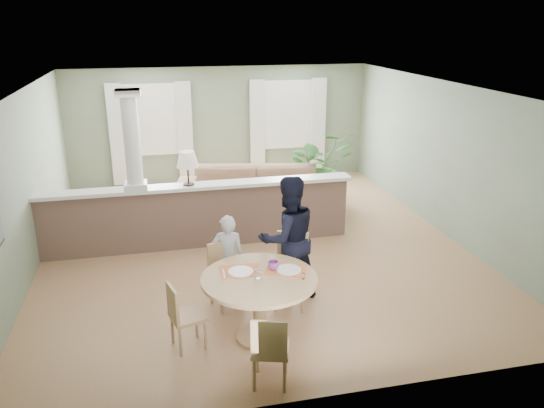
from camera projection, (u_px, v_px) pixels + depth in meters
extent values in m
plane|color=tan|center=(254.00, 245.00, 9.21)|extent=(8.00, 8.00, 0.00)
cube|color=gray|center=(221.00, 125.00, 12.44)|extent=(7.00, 0.02, 2.70)
cube|color=gray|center=(26.00, 184.00, 8.03)|extent=(0.02, 8.00, 2.70)
cube|color=gray|center=(444.00, 159.00, 9.49)|extent=(0.02, 8.00, 2.70)
cube|color=gray|center=(331.00, 281.00, 5.08)|extent=(7.00, 0.02, 2.70)
cube|color=white|center=(252.00, 88.00, 8.31)|extent=(7.00, 8.00, 0.02)
cube|color=white|center=(151.00, 120.00, 12.01)|extent=(1.10, 0.02, 1.50)
cube|color=white|center=(151.00, 120.00, 11.99)|extent=(1.22, 0.04, 1.62)
cube|color=white|center=(287.00, 114.00, 12.68)|extent=(1.10, 0.02, 1.50)
cube|color=white|center=(287.00, 115.00, 12.66)|extent=(1.22, 0.04, 1.62)
cube|color=silver|center=(117.00, 135.00, 11.87)|extent=(0.35, 0.10, 2.30)
cube|color=silver|center=(185.00, 132.00, 12.18)|extent=(0.35, 0.10, 2.30)
cube|color=silver|center=(257.00, 129.00, 12.54)|extent=(0.35, 0.10, 2.30)
cube|color=silver|center=(318.00, 126.00, 12.85)|extent=(0.35, 0.10, 2.30)
cube|color=brown|center=(199.00, 217.00, 9.03)|extent=(5.20, 0.22, 1.05)
cube|color=white|center=(198.00, 186.00, 8.84)|extent=(5.32, 0.36, 0.06)
cube|color=white|center=(136.00, 185.00, 8.61)|extent=(0.36, 0.36, 0.10)
cylinder|color=white|center=(132.00, 140.00, 8.36)|extent=(0.26, 0.26, 1.39)
cube|color=white|center=(128.00, 93.00, 8.12)|extent=(0.38, 0.38, 0.10)
cylinder|color=black|center=(189.00, 184.00, 8.80)|extent=(0.18, 0.18, 0.03)
cylinder|color=black|center=(188.00, 175.00, 8.75)|extent=(0.03, 0.03, 0.28)
cone|color=#F5E3CA|center=(187.00, 159.00, 8.66)|extent=(0.36, 0.36, 0.26)
imported|color=#956A51|center=(256.00, 193.00, 10.48)|extent=(3.36, 1.85, 0.93)
imported|color=#2F6729|center=(319.00, 166.00, 11.20)|extent=(1.60, 1.45, 1.54)
cylinder|color=tan|center=(260.00, 336.00, 6.53)|extent=(0.58, 0.58, 0.04)
cylinder|color=tan|center=(259.00, 308.00, 6.40)|extent=(0.16, 0.16, 0.75)
cylinder|color=tan|center=(259.00, 279.00, 6.27)|extent=(1.38, 1.38, 0.04)
cube|color=#BF3D2B|center=(240.00, 271.00, 6.41)|extent=(0.51, 0.38, 0.01)
cube|color=#BF3D2B|center=(286.00, 269.00, 6.44)|extent=(0.59, 0.52, 0.01)
cylinder|color=white|center=(241.00, 271.00, 6.38)|extent=(0.30, 0.30, 0.01)
cylinder|color=white|center=(289.00, 269.00, 6.42)|extent=(0.30, 0.30, 0.01)
cylinder|color=white|center=(258.00, 274.00, 6.22)|extent=(0.08, 0.08, 0.10)
cube|color=silver|center=(236.00, 273.00, 6.31)|extent=(0.02, 0.20, 0.00)
cube|color=silver|center=(224.00, 273.00, 6.33)|extent=(0.02, 0.25, 0.00)
cylinder|color=white|center=(303.00, 276.00, 6.21)|extent=(0.04, 0.04, 0.07)
cylinder|color=silver|center=(303.00, 273.00, 6.20)|extent=(0.04, 0.04, 0.01)
imported|color=blue|center=(273.00, 266.00, 6.43)|extent=(0.14, 0.14, 0.11)
cube|color=tan|center=(227.00, 277.00, 7.14)|extent=(0.50, 0.50, 0.05)
cylinder|color=tan|center=(222.00, 300.00, 7.01)|extent=(0.04, 0.04, 0.41)
cylinder|color=tan|center=(243.00, 294.00, 7.16)|extent=(0.04, 0.04, 0.41)
cylinder|color=tan|center=(212.00, 290.00, 7.27)|extent=(0.04, 0.04, 0.41)
cylinder|color=tan|center=(233.00, 284.00, 7.42)|extent=(0.04, 0.04, 0.41)
cube|color=tan|center=(221.00, 257.00, 7.21)|extent=(0.37, 0.15, 0.44)
cube|color=tan|center=(291.00, 273.00, 7.15)|extent=(0.58, 0.58, 0.05)
cylinder|color=tan|center=(276.00, 295.00, 7.08)|extent=(0.04, 0.04, 0.46)
cylinder|color=tan|center=(303.00, 297.00, 7.03)|extent=(0.04, 0.04, 0.46)
cylinder|color=tan|center=(279.00, 282.00, 7.43)|extent=(0.04, 0.04, 0.46)
cylinder|color=tan|center=(305.00, 284.00, 7.37)|extent=(0.04, 0.04, 0.46)
cube|color=tan|center=(293.00, 248.00, 7.25)|extent=(0.42, 0.20, 0.49)
cube|color=tan|center=(270.00, 349.00, 5.61)|extent=(0.49, 0.49, 0.05)
cylinder|color=tan|center=(286.00, 358.00, 5.82)|extent=(0.04, 0.04, 0.40)
cylinder|color=tan|center=(257.00, 357.00, 5.84)|extent=(0.04, 0.04, 0.40)
cylinder|color=tan|center=(285.00, 376.00, 5.52)|extent=(0.04, 0.04, 0.40)
cylinder|color=tan|center=(254.00, 375.00, 5.54)|extent=(0.04, 0.04, 0.40)
cube|color=tan|center=(269.00, 340.00, 5.36)|extent=(0.37, 0.14, 0.43)
cube|color=tan|center=(188.00, 317.00, 6.24)|extent=(0.46, 0.46, 0.05)
cylinder|color=tan|center=(206.00, 335.00, 6.25)|extent=(0.04, 0.04, 0.39)
cylinder|color=tan|center=(197.00, 323.00, 6.51)|extent=(0.04, 0.04, 0.39)
cylinder|color=tan|center=(181.00, 342.00, 6.12)|extent=(0.04, 0.04, 0.39)
cylinder|color=tan|center=(172.00, 329.00, 6.38)|extent=(0.04, 0.04, 0.39)
cube|color=tan|center=(173.00, 303.00, 6.09)|extent=(0.13, 0.36, 0.42)
imported|color=#AAAAAF|center=(228.00, 258.00, 7.27)|extent=(0.50, 0.37, 1.24)
imported|color=black|center=(288.00, 238.00, 7.25)|extent=(0.97, 0.82, 1.77)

